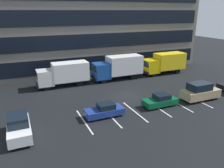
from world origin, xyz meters
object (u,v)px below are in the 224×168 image
(box_truck_white, at_px, (64,73))
(sedan_forest, at_px, (160,101))
(sedan_navy, at_px, (105,110))
(suv_white, at_px, (19,127))
(box_truck_blue, at_px, (119,66))
(suv_tan, at_px, (200,92))
(box_truck_yellow_all, at_px, (165,62))

(box_truck_white, height_order, sedan_forest, box_truck_white)
(sedan_navy, bearing_deg, suv_white, -174.85)
(box_truck_blue, distance_m, suv_tan, 12.85)
(sedan_navy, bearing_deg, sedan_forest, -0.81)
(box_truck_white, height_order, sedan_navy, box_truck_white)
(box_truck_yellow_all, bearing_deg, suv_tan, -105.78)
(suv_tan, bearing_deg, box_truck_blue, 114.42)
(box_truck_white, xyz_separation_m, sedan_forest, (8.30, -11.42, -1.22))
(box_truck_white, height_order, suv_white, box_truck_white)
(box_truck_yellow_all, distance_m, sedan_navy, 19.08)
(sedan_forest, bearing_deg, box_truck_white, 126.02)
(suv_white, bearing_deg, suv_tan, 1.02)
(sedan_navy, distance_m, suv_tan, 12.16)
(box_truck_yellow_all, bearing_deg, box_truck_white, 179.51)
(suv_white, bearing_deg, sedan_forest, 2.46)
(sedan_navy, xyz_separation_m, sedan_forest, (6.70, -0.09, 0.00))
(suv_tan, bearing_deg, box_truck_yellow_all, 74.22)
(box_truck_white, xyz_separation_m, sedan_navy, (1.60, -11.32, -1.22))
(box_truck_blue, relative_size, box_truck_white, 1.08)
(box_truck_white, distance_m, sedan_navy, 11.50)
(box_truck_blue, bearing_deg, box_truck_yellow_all, -0.83)
(suv_white, bearing_deg, box_truck_yellow_all, 26.87)
(sedan_navy, height_order, sedan_forest, sedan_forest)
(box_truck_white, bearing_deg, box_truck_blue, -0.16)
(box_truck_blue, bearing_deg, suv_tan, -65.58)
(box_truck_blue, xyz_separation_m, sedan_navy, (-6.85, -11.30, -1.38))
(box_truck_blue, distance_m, sedan_forest, 11.48)
(box_truck_white, distance_m, sedan_forest, 14.17)
(sedan_forest, bearing_deg, box_truck_blue, 89.21)
(sedan_navy, relative_size, suv_tan, 0.83)
(box_truck_yellow_all, xyz_separation_m, suv_white, (-23.50, -11.90, -0.99))
(box_truck_white, distance_m, suv_tan, 18.07)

